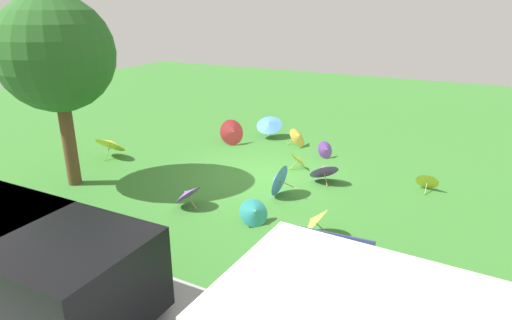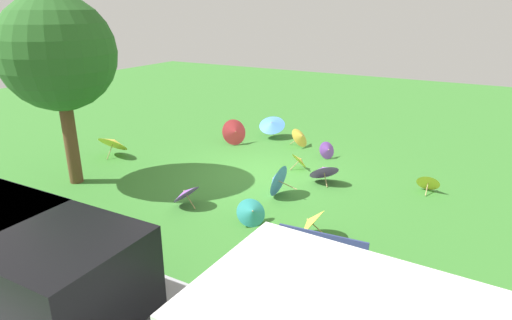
{
  "view_description": "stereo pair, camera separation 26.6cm",
  "coord_description": "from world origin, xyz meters",
  "px_view_note": "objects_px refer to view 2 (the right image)",
  "views": [
    {
      "loc": [
        -5.42,
        10.18,
        4.6
      ],
      "look_at": [
        -0.15,
        0.38,
        0.6
      ],
      "focal_mm": 30.15,
      "sensor_mm": 36.0,
      "label": 1
    },
    {
      "loc": [
        -5.65,
        10.06,
        4.6
      ],
      "look_at": [
        -0.15,
        0.38,
        0.6
      ],
      "focal_mm": 30.15,
      "sensor_mm": 36.0,
      "label": 2
    }
  ],
  "objects_px": {
    "shade_tree": "(58,54)",
    "parasol_yellow_0": "(310,222)",
    "parasol_red_0": "(235,132)",
    "parasol_yellow_4": "(428,182)",
    "parasol_yellow_3": "(114,142)",
    "parasol_purple_1": "(324,170)",
    "parasol_purple_0": "(185,193)",
    "parasol_purple_3": "(328,150)",
    "parasol_yellow_2": "(300,160)",
    "van_dark": "(5,250)",
    "parasol_blue_2": "(276,180)",
    "park_bench": "(323,252)",
    "parasol_yellow_5": "(301,137)",
    "parasol_blue_0": "(272,124)",
    "parasol_teal_0": "(252,212)"
  },
  "relations": [
    {
      "from": "van_dark",
      "to": "parasol_yellow_5",
      "type": "xyz_separation_m",
      "value": [
        -0.81,
        -9.88,
        -0.56
      ]
    },
    {
      "from": "parasol_yellow_0",
      "to": "parasol_yellow_3",
      "type": "distance_m",
      "value": 7.72
    },
    {
      "from": "parasol_yellow_4",
      "to": "van_dark",
      "type": "bearing_deg",
      "value": 56.72
    },
    {
      "from": "parasol_yellow_5",
      "to": "parasol_yellow_2",
      "type": "bearing_deg",
      "value": 113.36
    },
    {
      "from": "parasol_yellow_4",
      "to": "parasol_purple_3",
      "type": "height_order",
      "value": "parasol_purple_3"
    },
    {
      "from": "parasol_yellow_3",
      "to": "parasol_purple_3",
      "type": "distance_m",
      "value": 6.87
    },
    {
      "from": "parasol_blue_2",
      "to": "parasol_purple_1",
      "type": "height_order",
      "value": "parasol_blue_2"
    },
    {
      "from": "parasol_blue_2",
      "to": "parasol_yellow_2",
      "type": "relative_size",
      "value": 1.19
    },
    {
      "from": "parasol_yellow_2",
      "to": "parasol_yellow_0",
      "type": "bearing_deg",
      "value": 117.07
    },
    {
      "from": "parasol_red_0",
      "to": "parasol_yellow_2",
      "type": "xyz_separation_m",
      "value": [
        -2.98,
        1.1,
        -0.17
      ]
    },
    {
      "from": "parasol_yellow_5",
      "to": "shade_tree",
      "type": "bearing_deg",
      "value": 55.49
    },
    {
      "from": "parasol_yellow_0",
      "to": "parasol_yellow_4",
      "type": "relative_size",
      "value": 1.29
    },
    {
      "from": "parasol_purple_3",
      "to": "parasol_yellow_3",
      "type": "bearing_deg",
      "value": 27.75
    },
    {
      "from": "parasol_purple_0",
      "to": "parasol_yellow_3",
      "type": "distance_m",
      "value": 4.69
    },
    {
      "from": "parasol_red_0",
      "to": "parasol_purple_3",
      "type": "xyz_separation_m",
      "value": [
        -3.36,
        -0.2,
        -0.17
      ]
    },
    {
      "from": "parasol_purple_0",
      "to": "parasol_yellow_4",
      "type": "height_order",
      "value": "parasol_purple_0"
    },
    {
      "from": "van_dark",
      "to": "park_bench",
      "type": "bearing_deg",
      "value": -143.24
    },
    {
      "from": "parasol_blue_0",
      "to": "parasol_purple_1",
      "type": "relative_size",
      "value": 1.08
    },
    {
      "from": "parasol_blue_0",
      "to": "parasol_yellow_2",
      "type": "xyz_separation_m",
      "value": [
        -2.23,
        2.45,
        -0.25
      ]
    },
    {
      "from": "parasol_yellow_0",
      "to": "parasol_blue_0",
      "type": "distance_m",
      "value": 7.29
    },
    {
      "from": "parasol_red_0",
      "to": "parasol_purple_3",
      "type": "bearing_deg",
      "value": -176.63
    },
    {
      "from": "van_dark",
      "to": "parasol_blue_0",
      "type": "distance_m",
      "value": 10.36
    },
    {
      "from": "shade_tree",
      "to": "parasol_purple_1",
      "type": "xyz_separation_m",
      "value": [
        -5.97,
        -3.31,
        -3.08
      ]
    },
    {
      "from": "parasol_purple_1",
      "to": "parasol_yellow_5",
      "type": "xyz_separation_m",
      "value": [
        1.86,
        -2.67,
        -0.02
      ]
    },
    {
      "from": "parasol_purple_0",
      "to": "parasol_purple_1",
      "type": "height_order",
      "value": "parasol_purple_1"
    },
    {
      "from": "van_dark",
      "to": "parasol_purple_1",
      "type": "relative_size",
      "value": 4.33
    },
    {
      "from": "parasol_purple_1",
      "to": "parasol_purple_3",
      "type": "height_order",
      "value": "parasol_purple_1"
    },
    {
      "from": "park_bench",
      "to": "parasol_teal_0",
      "type": "xyz_separation_m",
      "value": [
        2.07,
        -1.03,
        -0.17
      ]
    },
    {
      "from": "parasol_blue_0",
      "to": "parasol_purple_3",
      "type": "relative_size",
      "value": 1.75
    },
    {
      "from": "parasol_red_0",
      "to": "parasol_yellow_4",
      "type": "xyz_separation_m",
      "value": [
        -6.58,
        0.96,
        -0.18
      ]
    },
    {
      "from": "parasol_purple_1",
      "to": "parasol_teal_0",
      "type": "relative_size",
      "value": 1.25
    },
    {
      "from": "parasol_blue_2",
      "to": "shade_tree",
      "type": "bearing_deg",
      "value": 20.42
    },
    {
      "from": "parasol_yellow_5",
      "to": "van_dark",
      "type": "bearing_deg",
      "value": 85.33
    },
    {
      "from": "parasol_yellow_5",
      "to": "parasol_yellow_3",
      "type": "bearing_deg",
      "value": 38.86
    },
    {
      "from": "van_dark",
      "to": "parasol_red_0",
      "type": "bearing_deg",
      "value": -81.68
    },
    {
      "from": "parasol_yellow_5",
      "to": "parasol_purple_1",
      "type": "bearing_deg",
      "value": 124.93
    },
    {
      "from": "parasol_red_0",
      "to": "van_dark",
      "type": "bearing_deg",
      "value": 98.32
    },
    {
      "from": "parasol_yellow_4",
      "to": "parasol_purple_3",
      "type": "bearing_deg",
      "value": -19.71
    },
    {
      "from": "parasol_blue_0",
      "to": "parasol_purple_1",
      "type": "xyz_separation_m",
      "value": [
        -3.23,
        3.13,
        -0.15
      ]
    },
    {
      "from": "van_dark",
      "to": "parasol_teal_0",
      "type": "distance_m",
      "value": 4.75
    },
    {
      "from": "shade_tree",
      "to": "parasol_yellow_2",
      "type": "bearing_deg",
      "value": -141.31
    },
    {
      "from": "park_bench",
      "to": "parasol_yellow_0",
      "type": "height_order",
      "value": "park_bench"
    },
    {
      "from": "van_dark",
      "to": "parasol_yellow_2",
      "type": "bearing_deg",
      "value": -101.94
    },
    {
      "from": "shade_tree",
      "to": "parasol_yellow_0",
      "type": "xyz_separation_m",
      "value": [
        -6.8,
        -0.39,
        -3.1
      ]
    },
    {
      "from": "parasol_red_0",
      "to": "parasol_yellow_3",
      "type": "height_order",
      "value": "parasol_red_0"
    },
    {
      "from": "van_dark",
      "to": "shade_tree",
      "type": "relative_size",
      "value": 0.94
    },
    {
      "from": "parasol_teal_0",
      "to": "parasol_purple_3",
      "type": "relative_size",
      "value": 1.29
    },
    {
      "from": "park_bench",
      "to": "parasol_purple_0",
      "type": "xyz_separation_m",
      "value": [
        3.93,
        -1.03,
        -0.11
      ]
    },
    {
      "from": "parasol_yellow_3",
      "to": "parasol_purple_1",
      "type": "distance_m",
      "value": 6.81
    },
    {
      "from": "park_bench",
      "to": "parasol_red_0",
      "type": "distance_m",
      "value": 8.04
    }
  ]
}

